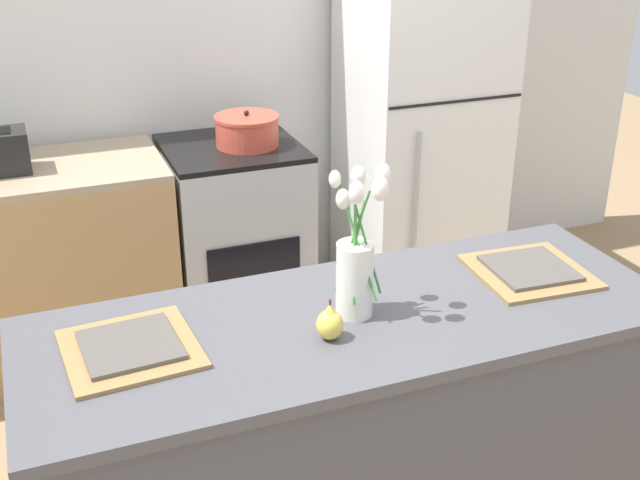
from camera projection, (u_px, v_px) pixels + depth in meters
back_wall at (183, 31)px, 3.70m from camera, size 5.20×0.08×2.70m
kitchen_island at (351, 449)px, 2.37m from camera, size 1.80×0.66×0.91m
stove_range at (236, 238)px, 3.76m from camera, size 0.60×0.61×0.91m
refrigerator at (420, 128)px, 3.90m from camera, size 0.68×0.67×1.76m
flower_vase at (356, 261)px, 2.13m from camera, size 0.15×0.17×0.43m
pear_figurine at (330, 323)px, 2.06m from camera, size 0.07×0.07×0.12m
plate_setting_left at (130, 348)px, 2.02m from camera, size 0.35×0.35×0.02m
plate_setting_right at (530, 270)px, 2.41m from camera, size 0.35×0.35×0.02m
cooking_pot at (247, 131)px, 3.55m from camera, size 0.29×0.29×0.16m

